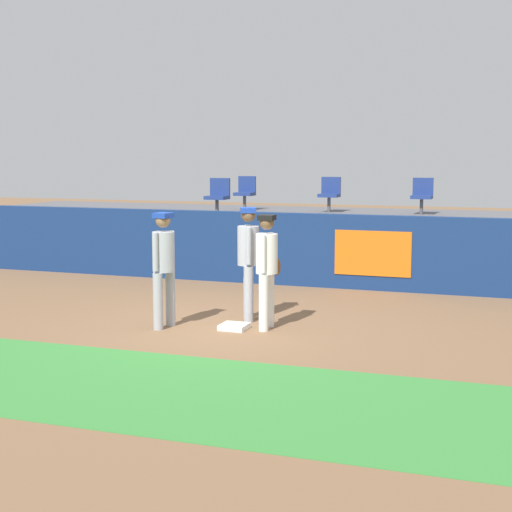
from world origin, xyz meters
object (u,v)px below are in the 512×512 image
(first_base, at_px, (234,327))
(player_coach_visitor, at_px, (248,255))
(player_runner_visitor, at_px, (164,262))
(seat_back_right, at_px, (422,194))
(player_fielder_home, at_px, (267,263))
(seat_back_center, at_px, (330,192))
(seat_back_left, at_px, (246,191))
(seat_front_left, at_px, (218,194))

(first_base, relative_size, player_coach_visitor, 0.22)
(player_runner_visitor, relative_size, seat_back_right, 2.10)
(first_base, bearing_deg, player_coach_visitor, 92.48)
(player_fielder_home, relative_size, seat_back_center, 2.07)
(player_runner_visitor, distance_m, player_coach_visitor, 1.40)
(first_base, bearing_deg, seat_back_left, 108.87)
(player_runner_visitor, height_order, seat_back_left, seat_back_left)
(player_fielder_home, bearing_deg, player_runner_visitor, -75.03)
(first_base, height_order, player_runner_visitor, player_runner_visitor)
(first_base, bearing_deg, seat_back_right, 76.00)
(seat_back_center, bearing_deg, player_fielder_home, -83.53)
(player_runner_visitor, xyz_separation_m, seat_back_center, (0.69, 7.64, 0.72))
(seat_back_right, bearing_deg, seat_front_left, -157.64)
(first_base, distance_m, seat_back_left, 7.99)
(player_fielder_home, relative_size, seat_front_left, 2.07)
(seat_front_left, bearing_deg, seat_back_left, 89.77)
(player_coach_visitor, bearing_deg, seat_front_left, -174.78)
(player_fielder_home, xyz_separation_m, seat_back_left, (-2.99, 7.19, 0.74))
(first_base, xyz_separation_m, player_coach_visitor, (-0.03, 0.72, 1.01))
(first_base, distance_m, seat_back_right, 7.81)
(seat_back_left, distance_m, seat_front_left, 1.80)
(player_fielder_home, xyz_separation_m, player_coach_visitor, (-0.49, 0.51, 0.04))
(first_base, distance_m, player_coach_visitor, 1.24)
(player_runner_visitor, bearing_deg, seat_back_center, -174.46)
(seat_back_left, xyz_separation_m, seat_back_right, (4.37, 0.00, 0.00))
(seat_back_left, xyz_separation_m, seat_front_left, (-0.01, -1.80, 0.00))
(player_coach_visitor, relative_size, seat_back_center, 2.15)
(first_base, distance_m, player_runner_visitor, 1.46)
(seat_back_left, bearing_deg, player_coach_visitor, -69.51)
(player_runner_visitor, distance_m, seat_back_center, 7.71)
(seat_back_right, bearing_deg, player_runner_visitor, -110.72)
(first_base, xyz_separation_m, seat_back_right, (1.84, 7.39, 1.71))
(seat_back_left, xyz_separation_m, seat_back_center, (2.17, 0.00, 0.00))
(seat_back_left, bearing_deg, first_base, -71.13)
(seat_back_center, height_order, seat_back_right, same)
(seat_back_right, height_order, seat_front_left, same)
(first_base, distance_m, seat_front_left, 6.37)
(seat_back_center, distance_m, seat_back_right, 2.20)
(player_fielder_home, distance_m, seat_back_left, 7.82)
(player_fielder_home, relative_size, seat_back_left, 2.07)
(player_fielder_home, height_order, seat_back_right, seat_back_right)
(player_runner_visitor, height_order, seat_back_center, seat_back_center)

